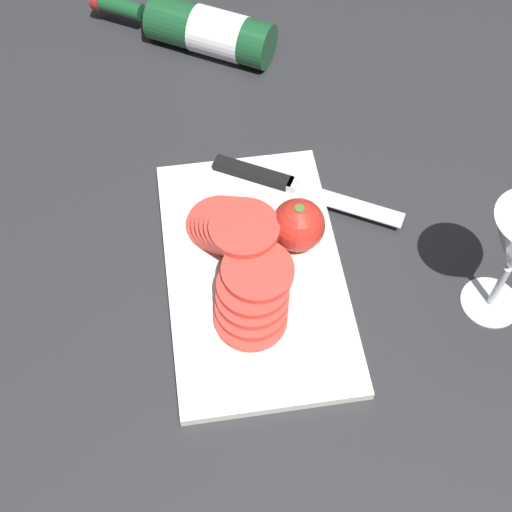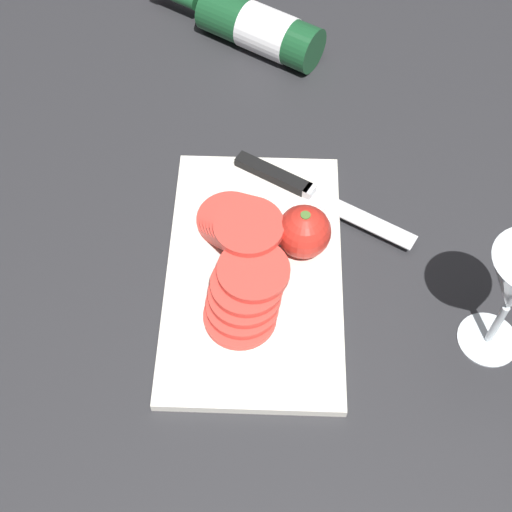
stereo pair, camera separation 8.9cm
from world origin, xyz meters
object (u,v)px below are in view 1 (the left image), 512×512
Objects in this scene: whole_tomato at (298,225)px; tomato_slice_stack_far at (232,226)px; knife at (273,180)px; wine_bottle at (205,30)px; tomato_slice_stack_near at (252,296)px.

whole_tomato is 0.09m from tomato_slice_stack_far.
whole_tomato is 0.11m from knife.
whole_tomato is 0.53× the size of tomato_slice_stack_far.
tomato_slice_stack_near is at bearing -179.49° from wine_bottle.
whole_tomato reaches higher than tomato_slice_stack_near.
wine_bottle is at bearing 131.03° from knife.
tomato_slice_stack_near is at bearing 140.81° from whole_tomato.
tomato_slice_stack_far is (0.11, 0.01, 0.00)m from tomato_slice_stack_near.
wine_bottle is 2.22× the size of tomato_slice_stack_far.
whole_tomato is 0.11m from tomato_slice_stack_near.
wine_bottle is 2.29× the size of tomato_slice_stack_near.
wine_bottle reaches higher than knife.
whole_tomato is 0.55× the size of tomato_slice_stack_near.
tomato_slice_stack_far is (0.02, 0.08, -0.01)m from whole_tomato.
knife is at bearing -168.75° from wine_bottle.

